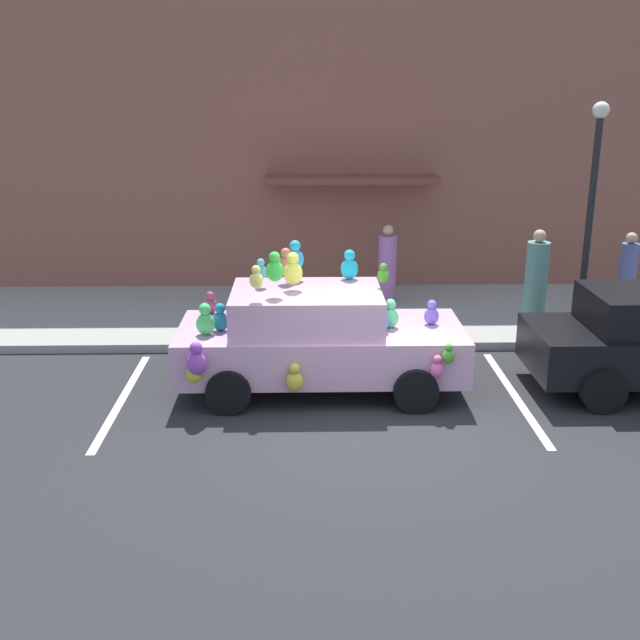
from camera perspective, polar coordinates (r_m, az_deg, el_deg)
name	(u,v)px	position (r m, az deg, el deg)	size (l,w,h in m)	color
ground_plane	(372,425)	(10.52, 3.89, -7.85)	(60.00, 60.00, 0.00)	#262628
sidewalk	(350,314)	(15.16, 2.27, 0.44)	(24.00, 4.00, 0.15)	gray
storefront_building	(346,145)	(16.71, 1.96, 12.90)	(24.00, 1.25, 6.40)	brown
parking_stripe_front	(515,395)	(11.82, 14.31, -5.46)	(0.12, 3.60, 0.01)	silver
parking_stripe_rear	(122,399)	(11.71, -14.52, -5.69)	(0.12, 3.60, 0.01)	silver
plush_covered_car	(316,338)	(11.44, -0.26, -1.32)	(4.24, 2.16, 2.20)	#CB98B5
teddy_bear_on_sidewalk	(349,318)	(13.64, 2.20, 0.15)	(0.34, 0.28, 0.65)	beige
street_lamp_post	(592,197)	(14.02, 19.61, 8.66)	(0.28, 0.28, 4.02)	black
pedestrian_near_shopfront	(387,268)	(15.47, 5.03, 3.86)	(0.37, 0.37, 1.62)	#A567A6
pedestrian_walking_past	(535,286)	(14.07, 15.76, 2.43)	(0.40, 0.40, 1.88)	slate
pedestrian_by_lamp	(627,278)	(15.64, 21.90, 2.90)	(0.32, 0.32, 1.65)	#525893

